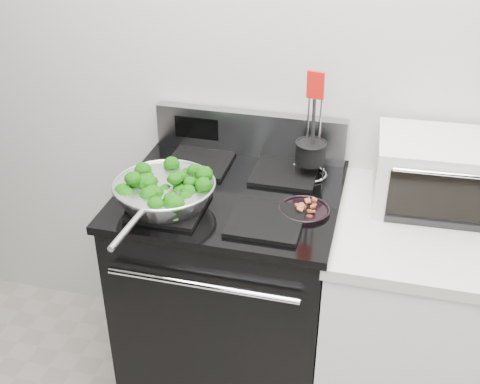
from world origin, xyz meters
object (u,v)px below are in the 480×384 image
(utensil_holder, at_px, (310,158))
(bacon_plate, at_px, (304,207))
(gas_range, at_px, (231,290))
(skillet, at_px, (164,192))
(toaster_oven, at_px, (438,173))

(utensil_holder, bearing_deg, bacon_plate, -75.90)
(gas_range, relative_size, utensil_holder, 2.74)
(gas_range, bearing_deg, utensil_holder, 34.67)
(skillet, bearing_deg, utensil_holder, 39.65)
(bacon_plate, distance_m, toaster_oven, 0.49)
(gas_range, height_order, bacon_plate, gas_range)
(gas_range, relative_size, bacon_plate, 6.46)
(gas_range, relative_size, skillet, 2.00)
(toaster_oven, bearing_deg, utensil_holder, 172.63)
(skillet, xyz_separation_m, utensil_holder, (0.45, 0.34, 0.02))
(gas_range, xyz_separation_m, toaster_oven, (0.71, 0.14, 0.56))
(skillet, distance_m, utensil_holder, 0.56)
(bacon_plate, bearing_deg, toaster_oven, 26.86)
(bacon_plate, bearing_deg, gas_range, 164.59)
(bacon_plate, bearing_deg, skillet, -170.50)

